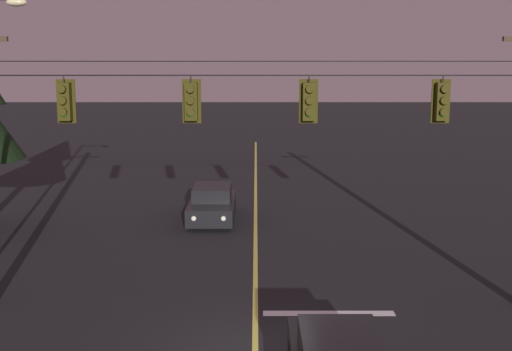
# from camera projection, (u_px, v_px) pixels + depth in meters

# --- Properties ---
(lane_centre_stripe) EXTENTS (0.14, 60.00, 0.01)m
(lane_centre_stripe) POSITION_uv_depth(u_px,v_px,m) (256.00, 244.00, 23.77)
(lane_centre_stripe) COLOR #D1C64C
(lane_centre_stripe) RESTS_ON ground
(stop_bar_paint) EXTENTS (3.40, 0.36, 0.01)m
(stop_bar_paint) POSITION_uv_depth(u_px,v_px,m) (329.00, 313.00, 17.27)
(stop_bar_paint) COLOR silver
(stop_bar_paint) RESTS_ON ground
(signal_span_assembly) EXTENTS (15.96, 0.32, 7.47)m
(signal_span_assembly) POSITION_uv_depth(u_px,v_px,m) (256.00, 161.00, 17.20)
(signal_span_assembly) COLOR #423021
(signal_span_assembly) RESTS_ON ground
(traffic_light_leftmost) EXTENTS (0.48, 0.41, 1.22)m
(traffic_light_leftmost) POSITION_uv_depth(u_px,v_px,m) (65.00, 101.00, 16.92)
(traffic_light_leftmost) COLOR black
(traffic_light_left_inner) EXTENTS (0.48, 0.41, 1.22)m
(traffic_light_left_inner) POSITION_uv_depth(u_px,v_px,m) (192.00, 101.00, 16.92)
(traffic_light_left_inner) COLOR black
(traffic_light_centre) EXTENTS (0.48, 0.41, 1.22)m
(traffic_light_centre) POSITION_uv_depth(u_px,v_px,m) (310.00, 102.00, 16.92)
(traffic_light_centre) COLOR black
(traffic_light_right_inner) EXTENTS (0.48, 0.41, 1.22)m
(traffic_light_right_inner) POSITION_uv_depth(u_px,v_px,m) (443.00, 102.00, 16.91)
(traffic_light_right_inner) COLOR black
(car_oncoming_lead) EXTENTS (1.80, 4.42, 1.39)m
(car_oncoming_lead) POSITION_uv_depth(u_px,v_px,m) (213.00, 204.00, 27.31)
(car_oncoming_lead) COLOR black
(car_oncoming_lead) RESTS_ON ground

